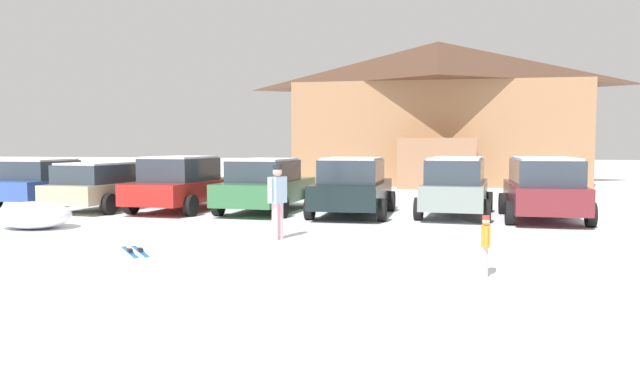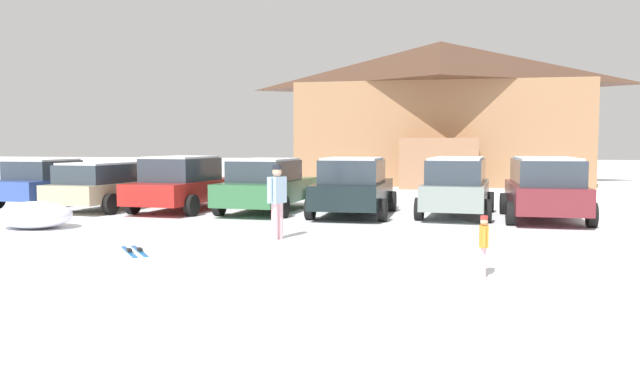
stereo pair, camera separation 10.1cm
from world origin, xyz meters
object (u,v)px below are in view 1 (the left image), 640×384
at_px(parked_green_coupe, 266,185).
at_px(parked_maroon_van, 544,187).
at_px(parked_blue_hatchback, 45,182).
at_px(skier_child_in_orange_jacket, 486,242).
at_px(ski_lodge, 437,111).
at_px(pair_of_skis, 135,251).
at_px(parked_black_sedan, 353,187).
at_px(parked_red_sedan, 183,183).
at_px(parked_grey_wagon, 456,185).
at_px(plowed_snow_pile, 34,215).
at_px(parked_beige_suv, 109,183).
at_px(skier_adult_in_blue_parka, 277,197).

height_order(parked_green_coupe, parked_maroon_van, parked_maroon_van).
height_order(parked_blue_hatchback, skier_child_in_orange_jacket, parked_blue_hatchback).
relative_size(parked_maroon_van, skier_child_in_orange_jacket, 4.38).
distance_m(ski_lodge, pair_of_skis, 24.99).
bearing_deg(parked_black_sedan, ski_lodge, 84.17).
relative_size(parked_red_sedan, parked_maroon_van, 1.10).
relative_size(parked_grey_wagon, plowed_snow_pile, 2.36).
xyz_separation_m(parked_beige_suv, skier_adult_in_blue_parka, (7.22, -4.96, 0.10)).
bearing_deg(parked_green_coupe, pair_of_skis, -92.05).
height_order(parked_blue_hatchback, pair_of_skis, parked_blue_hatchback).
bearing_deg(parked_green_coupe, parked_maroon_van, -2.07).
bearing_deg(parked_black_sedan, parked_green_coupe, 171.96).
bearing_deg(parked_blue_hatchback, ski_lodge, 52.66).
height_order(parked_red_sedan, parked_grey_wagon, parked_red_sedan).
height_order(ski_lodge, parked_black_sedan, ski_lodge).
relative_size(parked_blue_hatchback, parked_beige_suv, 0.91).
distance_m(parked_beige_suv, parked_maroon_van, 13.42).
xyz_separation_m(parked_beige_suv, parked_green_coupe, (5.23, 0.41, 0.00)).
height_order(parked_maroon_van, pair_of_skis, parked_maroon_van).
xyz_separation_m(parked_beige_suv, plowed_snow_pile, (0.72, -4.60, -0.50)).
bearing_deg(parked_black_sedan, skier_adult_in_blue_parka, -99.38).
height_order(skier_child_in_orange_jacket, skier_adult_in_blue_parka, skier_adult_in_blue_parka).
xyz_separation_m(parked_black_sedan, parked_grey_wagon, (2.99, 0.56, 0.06)).
bearing_deg(parked_green_coupe, ski_lodge, 74.70).
xyz_separation_m(ski_lodge, parked_green_coupe, (-4.55, -16.64, -3.07)).
xyz_separation_m(parked_red_sedan, parked_green_coupe, (2.69, 0.26, -0.02)).
bearing_deg(ski_lodge, plowed_snow_pile, -112.70).
distance_m(parked_beige_suv, parked_green_coupe, 5.25).
relative_size(parked_red_sedan, skier_adult_in_blue_parka, 2.86).
distance_m(ski_lodge, skier_child_in_orange_jacket, 25.28).
xyz_separation_m(parked_beige_suv, skier_child_in_orange_jacket, (11.60, -7.94, -0.29)).
xyz_separation_m(parked_red_sedan, parked_maroon_van, (10.89, -0.04, 0.07)).
relative_size(parked_blue_hatchback, parked_maroon_van, 0.99).
height_order(parked_black_sedan, skier_adult_in_blue_parka, parked_black_sedan).
height_order(parked_green_coupe, parked_black_sedan, parked_black_sedan).
relative_size(parked_grey_wagon, pair_of_skis, 3.61).
xyz_separation_m(parked_green_coupe, parked_grey_wagon, (5.80, 0.16, 0.08)).
bearing_deg(skier_adult_in_blue_parka, parked_black_sedan, 80.62).
bearing_deg(pair_of_skis, parked_beige_suv, 124.73).
xyz_separation_m(parked_beige_suv, parked_grey_wagon, (11.03, 0.57, 0.08)).
relative_size(ski_lodge, parked_blue_hatchback, 3.60).
distance_m(parked_black_sedan, skier_adult_in_blue_parka, 5.04).
distance_m(parked_beige_suv, skier_child_in_orange_jacket, 14.06).
relative_size(parked_beige_suv, skier_adult_in_blue_parka, 2.82).
bearing_deg(parked_beige_suv, plowed_snow_pile, -81.05).
relative_size(parked_blue_hatchback, parked_grey_wagon, 0.95).
bearing_deg(ski_lodge, pair_of_skis, -101.27).
xyz_separation_m(parked_grey_wagon, parked_maroon_van, (2.39, -0.46, 0.01)).
relative_size(parked_beige_suv, parked_maroon_van, 1.09).
height_order(parked_black_sedan, skier_child_in_orange_jacket, parked_black_sedan).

